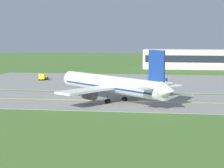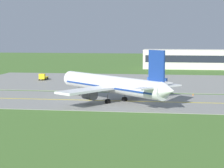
# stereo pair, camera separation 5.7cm
# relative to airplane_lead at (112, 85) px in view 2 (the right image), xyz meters

# --- Properties ---
(ground_plane) EXTENTS (500.00, 500.00, 0.00)m
(ground_plane) POSITION_rel_airplane_lead_xyz_m (6.88, 1.11, -4.13)
(ground_plane) COLOR #47702D
(taxiway_strip) EXTENTS (240.00, 28.00, 0.10)m
(taxiway_strip) POSITION_rel_airplane_lead_xyz_m (6.88, 1.11, -4.08)
(taxiway_strip) COLOR gray
(taxiway_strip) RESTS_ON ground
(apron_pad) EXTENTS (140.00, 52.00, 0.10)m
(apron_pad) POSITION_rel_airplane_lead_xyz_m (16.88, 43.11, -4.08)
(apron_pad) COLOR gray
(apron_pad) RESTS_ON ground
(taxiway_centreline) EXTENTS (220.00, 0.60, 0.01)m
(taxiway_centreline) POSITION_rel_airplane_lead_xyz_m (6.88, 1.11, -4.03)
(taxiway_centreline) COLOR yellow
(taxiway_centreline) RESTS_ON taxiway_strip
(airplane_lead) EXTENTS (32.28, 30.08, 12.70)m
(airplane_lead) POSITION_rel_airplane_lead_xyz_m (0.00, 0.00, 0.00)
(airplane_lead) COLOR white
(airplane_lead) RESTS_ON ground
(service_truck_baggage) EXTENTS (2.78, 6.55, 2.59)m
(service_truck_baggage) POSITION_rel_airplane_lead_xyz_m (-30.63, 43.21, -2.95)
(service_truck_baggage) COLOR yellow
(service_truck_baggage) RESTS_ON ground
(service_truck_fuel) EXTENTS (6.33, 3.66, 2.60)m
(service_truck_fuel) POSITION_rel_airplane_lead_xyz_m (9.32, 33.65, -2.60)
(service_truck_fuel) COLOR #264CA5
(service_truck_fuel) RESTS_ON ground
(terminal_building) EXTENTS (56.64, 12.01, 10.03)m
(terminal_building) POSITION_rel_airplane_lead_xyz_m (28.73, 100.84, 0.30)
(terminal_building) COLOR beige
(terminal_building) RESTS_ON ground
(traffic_cone_near_edge) EXTENTS (0.44, 0.44, 0.60)m
(traffic_cone_near_edge) POSITION_rel_airplane_lead_xyz_m (4.61, 13.04, -3.83)
(traffic_cone_near_edge) COLOR orange
(traffic_cone_near_edge) RESTS_ON ground
(traffic_cone_mid_edge) EXTENTS (0.44, 0.44, 0.60)m
(traffic_cone_mid_edge) POSITION_rel_airplane_lead_xyz_m (19.47, 13.03, -3.83)
(traffic_cone_mid_edge) COLOR orange
(traffic_cone_mid_edge) RESTS_ON ground
(traffic_cone_far_edge) EXTENTS (0.44, 0.44, 0.60)m
(traffic_cone_far_edge) POSITION_rel_airplane_lead_xyz_m (-13.53, 13.05, -3.83)
(traffic_cone_far_edge) COLOR orange
(traffic_cone_far_edge) RESTS_ON ground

